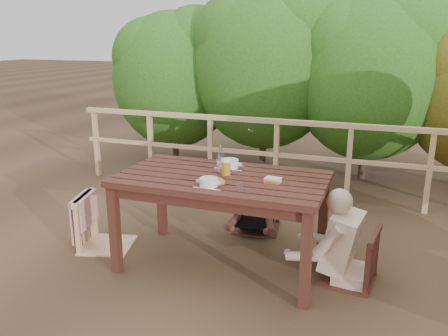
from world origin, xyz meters
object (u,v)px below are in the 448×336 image
(table, at_px, (222,222))
(bread_roll, at_px, (218,182))
(beer_glass, at_px, (226,168))
(tumbler, at_px, (241,187))
(chair_right, at_px, (351,231))
(woman, at_px, (258,174))
(chair_left, at_px, (104,199))
(soup_near, at_px, (209,183))
(diner_right, at_px, (357,208))
(bottle, at_px, (220,160))
(soup_far, at_px, (229,164))
(butter_tub, at_px, (273,181))
(chair_far, at_px, (257,187))

(table, xyz_separation_m, bread_roll, (0.05, -0.23, 0.45))
(beer_glass, relative_size, tumbler, 2.11)
(chair_right, distance_m, woman, 1.32)
(chair_right, relative_size, woman, 0.74)
(chair_left, relative_size, woman, 0.81)
(soup_near, height_order, tumbler, soup_near)
(bread_roll, height_order, tumbler, tumbler)
(chair_left, distance_m, tumbler, 1.53)
(chair_left, distance_m, diner_right, 2.34)
(woman, distance_m, tumbler, 1.25)
(table, xyz_separation_m, bottle, (-0.04, 0.06, 0.55))
(bread_roll, bearing_deg, tumbler, -16.22)
(bottle, bearing_deg, table, -57.56)
(woman, bearing_deg, chair_left, 29.35)
(woman, relative_size, soup_far, 4.35)
(bread_roll, bearing_deg, beer_glass, 95.83)
(bread_roll, distance_m, tumbler, 0.22)
(chair_left, relative_size, bottle, 3.63)
(soup_near, bearing_deg, chair_left, 167.08)
(chair_right, bearing_deg, beer_glass, -79.74)
(butter_tub, bearing_deg, diner_right, 18.46)
(bottle, height_order, butter_tub, bottle)
(table, distance_m, chair_right, 1.11)
(woman, distance_m, diner_right, 1.34)
(chair_far, distance_m, tumbler, 1.27)
(woman, relative_size, bottle, 4.48)
(chair_left, bearing_deg, bread_roll, -113.89)
(woman, height_order, butter_tub, woman)
(chair_left, height_order, chair_far, chair_left)
(chair_left, bearing_deg, chair_right, -101.36)
(soup_far, xyz_separation_m, butter_tub, (0.49, -0.30, -0.02))
(table, relative_size, bread_roll, 14.56)
(woman, bearing_deg, diner_right, 135.43)
(beer_glass, distance_m, butter_tub, 0.44)
(chair_right, distance_m, tumbler, 1.01)
(diner_right, bearing_deg, bottle, 99.21)
(chair_right, relative_size, soup_far, 3.22)
(chair_left, xyz_separation_m, chair_right, (2.30, 0.13, -0.04))
(bread_roll, bearing_deg, soup_near, -127.70)
(chair_left, distance_m, bottle, 1.25)
(chair_far, distance_m, chair_right, 1.30)
(chair_right, xyz_separation_m, beer_glass, (-1.08, -0.05, 0.45))
(soup_far, relative_size, butter_tub, 2.18)
(chair_right, height_order, diner_right, diner_right)
(table, relative_size, soup_far, 6.38)
(woman, bearing_deg, table, 78.42)
(chair_left, height_order, butter_tub, chair_left)
(bread_roll, relative_size, bottle, 0.45)
(butter_tub, bearing_deg, tumbler, -117.99)
(chair_far, distance_m, bread_roll, 1.19)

